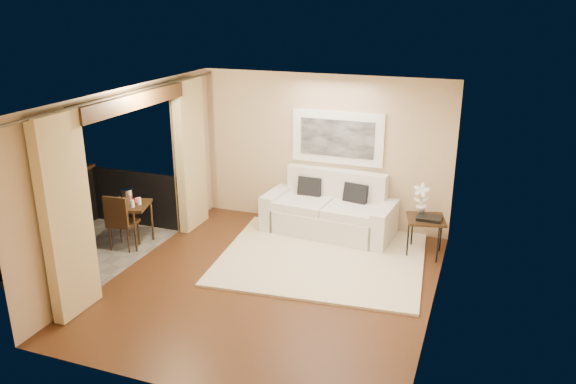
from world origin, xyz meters
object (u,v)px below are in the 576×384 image
at_px(orchid, 421,199).
at_px(balcony_chair_near, 30,225).
at_px(ice_bucket, 128,195).
at_px(sofa, 330,212).
at_px(bistro_table, 130,209).
at_px(balcony_chair_far, 119,219).
at_px(side_table, 426,221).

height_order(orchid, balcony_chair_near, orchid).
relative_size(orchid, balcony_chair_near, 0.47).
bearing_deg(balcony_chair_near, ice_bucket, 39.93).
xyz_separation_m(sofa, orchid, (1.55, -0.19, 0.50)).
xyz_separation_m(orchid, bistro_table, (-4.52, -1.40, -0.26)).
relative_size(orchid, balcony_chair_far, 0.54).
bearing_deg(balcony_chair_far, orchid, -165.34).
relative_size(sofa, balcony_chair_near, 2.12).
relative_size(sofa, orchid, 4.50).
bearing_deg(balcony_chair_near, balcony_chair_far, 26.00).
bearing_deg(side_table, balcony_chair_near, -156.83).
bearing_deg(side_table, ice_bucket, -166.73).
xyz_separation_m(sofa, balcony_chair_far, (-2.98, -1.86, 0.17)).
xyz_separation_m(sofa, balcony_chair_near, (-3.95, -2.74, 0.25)).
bearing_deg(balcony_chair_far, sofa, -153.59).
bearing_deg(balcony_chair_near, orchid, 8.69).
bearing_deg(bistro_table, sofa, 28.18).
height_order(bistro_table, balcony_chair_far, balcony_chair_far).
xyz_separation_m(sofa, side_table, (1.66, -0.34, 0.19)).
height_order(side_table, bistro_table, bistro_table).
distance_m(sofa, side_table, 1.71).
bearing_deg(ice_bucket, orchid, 15.28).
bearing_deg(side_table, sofa, 168.53).
bearing_deg(balcony_chair_far, side_table, -167.41).
height_order(side_table, orchid, orchid).
relative_size(balcony_chair_far, ice_bucket, 4.71).
xyz_separation_m(orchid, balcony_chair_near, (-5.50, -2.55, -0.25)).
bearing_deg(side_table, orchid, 128.18).
xyz_separation_m(side_table, bistro_table, (-4.63, -1.25, 0.05)).
relative_size(orchid, bistro_table, 0.69).
bearing_deg(sofa, orchid, -2.43).
xyz_separation_m(side_table, ice_bucket, (-4.75, -1.12, 0.23)).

